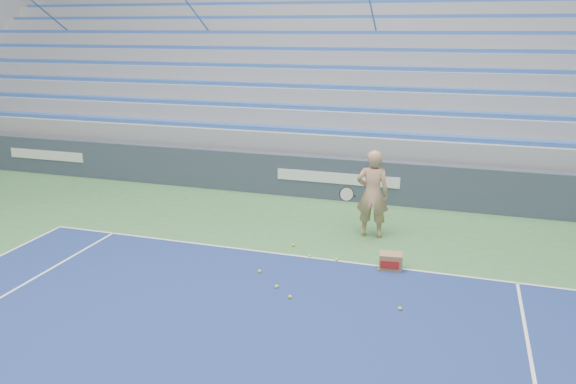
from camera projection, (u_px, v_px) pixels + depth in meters
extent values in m
cube|color=white|center=(293.00, 255.00, 11.02)|extent=(10.97, 0.05, 0.00)
cube|color=#363F52|center=(338.00, 179.00, 14.53)|extent=(30.00, 0.30, 1.10)
cube|color=white|center=(46.00, 155.00, 16.97)|extent=(2.60, 0.02, 0.28)
cube|color=white|center=(337.00, 178.00, 14.37)|extent=(3.20, 0.02, 0.28)
cube|color=#93959B|center=(368.00, 145.00, 18.69)|extent=(30.00, 8.50, 1.10)
cube|color=#93959B|center=(369.00, 121.00, 18.47)|extent=(30.00, 8.50, 0.50)
cube|color=#335CB8|center=(345.00, 132.00, 14.84)|extent=(29.60, 0.42, 0.11)
cube|color=#93959B|center=(372.00, 104.00, 18.72)|extent=(30.00, 7.65, 0.50)
cube|color=#335CB8|center=(352.00, 109.00, 15.47)|extent=(29.60, 0.42, 0.11)
cube|color=#93959B|center=(374.00, 88.00, 18.96)|extent=(30.00, 6.80, 0.50)
cube|color=#335CB8|center=(358.00, 88.00, 16.11)|extent=(29.60, 0.42, 0.11)
cube|color=#93959B|center=(377.00, 72.00, 19.21)|extent=(30.00, 5.95, 0.50)
cube|color=#335CB8|center=(364.00, 68.00, 16.75)|extent=(29.60, 0.42, 0.11)
cube|color=#93959B|center=(380.00, 56.00, 19.46)|extent=(30.00, 5.10, 0.50)
cube|color=#335CB8|center=(370.00, 49.00, 17.38)|extent=(29.60, 0.42, 0.11)
cube|color=#93959B|center=(382.00, 41.00, 19.71)|extent=(30.00, 4.25, 0.50)
cube|color=#335CB8|center=(375.00, 32.00, 18.02)|extent=(29.60, 0.42, 0.11)
cube|color=#93959B|center=(385.00, 26.00, 19.95)|extent=(30.00, 3.40, 0.50)
cube|color=#335CB8|center=(379.00, 17.00, 18.65)|extent=(29.60, 0.42, 0.11)
cube|color=#93959B|center=(387.00, 12.00, 20.20)|extent=(30.00, 2.55, 0.50)
cube|color=#335CB8|center=(384.00, 2.00, 19.29)|extent=(29.60, 0.42, 0.11)
cube|color=#93959B|center=(391.00, 45.00, 21.98)|extent=(31.00, 0.40, 7.30)
cylinder|color=#2E5FA3|center=(54.00, 19.00, 21.01)|extent=(0.05, 8.53, 5.04)
cylinder|color=#2E5FA3|center=(199.00, 19.00, 19.28)|extent=(0.05, 8.53, 5.04)
cylinder|color=#2E5FA3|center=(373.00, 18.00, 17.55)|extent=(0.05, 8.53, 5.04)
imported|color=tan|center=(373.00, 194.00, 11.83)|extent=(0.71, 0.48, 1.89)
cylinder|color=black|center=(354.00, 195.00, 11.70)|extent=(0.12, 0.27, 0.08)
cylinder|color=beige|center=(347.00, 194.00, 11.44)|extent=(0.29, 0.16, 0.28)
torus|color=black|center=(347.00, 194.00, 11.44)|extent=(0.31, 0.18, 0.30)
cube|color=olive|center=(391.00, 261.00, 10.39)|extent=(0.45, 0.36, 0.31)
cube|color=#B21E19|center=(390.00, 265.00, 10.24)|extent=(0.33, 0.05, 0.14)
sphere|color=#CAE12E|center=(290.00, 297.00, 9.28)|extent=(0.07, 0.07, 0.07)
sphere|color=#CAE12E|center=(400.00, 309.00, 8.90)|extent=(0.07, 0.07, 0.07)
sphere|color=#CAE12E|center=(277.00, 287.00, 9.65)|extent=(0.07, 0.07, 0.07)
sphere|color=#CAE12E|center=(337.00, 260.00, 10.77)|extent=(0.07, 0.07, 0.07)
sphere|color=#CAE12E|center=(310.00, 256.00, 10.94)|extent=(0.07, 0.07, 0.07)
sphere|color=#CAE12E|center=(379.00, 269.00, 10.34)|extent=(0.07, 0.07, 0.07)
sphere|color=#CAE12E|center=(293.00, 245.00, 11.49)|extent=(0.07, 0.07, 0.07)
sphere|color=#CAE12E|center=(260.00, 271.00, 10.25)|extent=(0.07, 0.07, 0.07)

